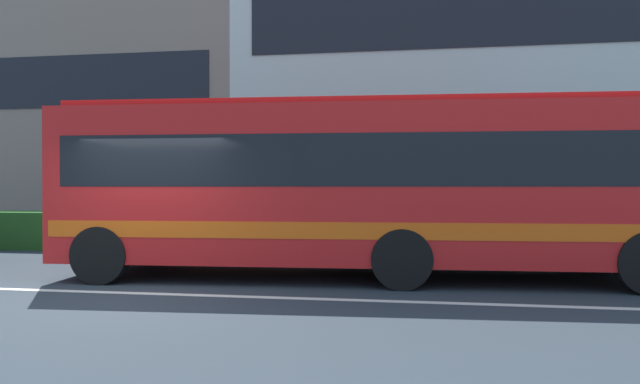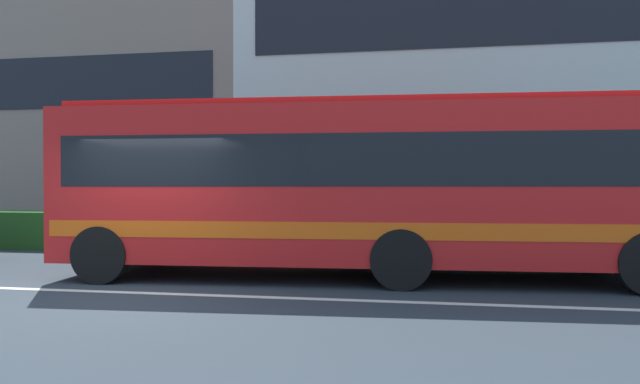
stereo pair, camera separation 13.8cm
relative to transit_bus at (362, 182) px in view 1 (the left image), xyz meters
The scene contains 6 objects.
ground_plane 4.42m from the transit_bus, 148.89° to the right, with size 160.00×160.00×0.00m, color #2C353D.
lane_centre_line 4.42m from the transit_bus, 148.89° to the right, with size 60.00×0.16×0.01m, color silver.
hedge_row_far 3.61m from the transit_bus, 83.23° to the left, with size 22.95×1.10×0.99m, color #26581F.
apartment_block_left 19.92m from the transit_bus, 137.60° to the left, with size 18.67×10.27×9.45m.
apartment_block_right 14.88m from the transit_bus, 70.11° to the left, with size 20.04×10.27×12.86m.
transit_bus is the anchor object (origin of this frame).
Camera 1 is at (4.23, -8.12, 1.70)m, focal length 30.89 mm.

